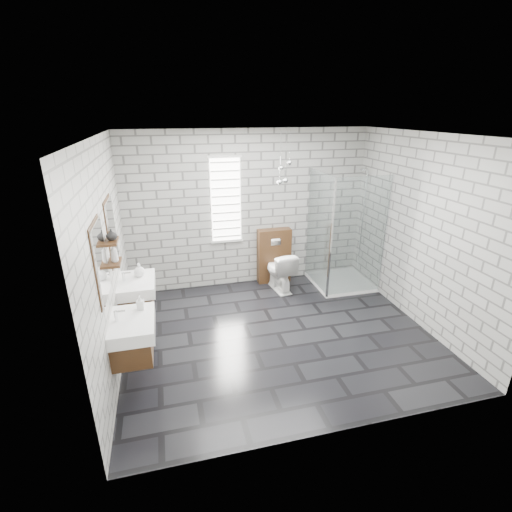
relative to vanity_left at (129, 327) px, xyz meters
name	(u,v)px	position (x,y,z in m)	size (l,w,h in m)	color
floor	(278,334)	(1.91, 0.58, -0.77)	(4.20, 3.60, 0.02)	black
ceiling	(283,134)	(1.91, 0.58, 1.95)	(4.20, 3.60, 0.02)	white
wall_back	(249,210)	(1.91, 2.39, 0.59)	(4.20, 0.02, 2.70)	#A3A39E
wall_front	(345,314)	(1.91, -1.23, 0.59)	(4.20, 0.02, 2.70)	#A3A39E
wall_left	(107,259)	(-0.20, 0.58, 0.59)	(0.02, 3.60, 2.70)	#A3A39E
wall_right	(422,232)	(4.02, 0.58, 0.59)	(0.02, 3.60, 2.70)	#A3A39E
vanity_left	(129,327)	(0.00, 0.00, 0.00)	(0.47, 0.70, 1.57)	#492D16
vanity_right	(134,286)	(0.00, 1.03, 0.00)	(0.47, 0.70, 1.57)	#492D16
shelf_lower	(115,263)	(-0.12, 0.53, 0.56)	(0.14, 0.30, 0.03)	#492D16
shelf_upper	(111,241)	(-0.12, 0.53, 0.82)	(0.14, 0.30, 0.03)	#492D16
window	(226,200)	(1.51, 2.36, 0.79)	(0.56, 0.05, 1.48)	white
cistern_panel	(274,256)	(2.35, 2.28, -0.26)	(0.60, 0.20, 1.00)	#492D16
flush_plate	(276,242)	(2.35, 2.17, 0.04)	(0.18, 0.01, 0.12)	silver
shower_enclosure	(340,260)	(3.41, 1.76, -0.25)	(1.00, 1.00, 2.03)	white
pendant_cluster	(283,174)	(2.37, 1.95, 1.26)	(0.27, 0.21, 0.84)	silver
toilet	(280,271)	(2.35, 1.92, -0.40)	(0.40, 0.69, 0.71)	white
soap_bottle_a	(140,303)	(0.13, 0.20, 0.18)	(0.08, 0.08, 0.17)	#B2B2B2
soap_bottle_b	(139,270)	(0.09, 1.14, 0.19)	(0.15, 0.15, 0.19)	#B2B2B2
soap_bottle_c	(114,253)	(-0.11, 0.52, 0.68)	(0.08, 0.08, 0.21)	#B2B2B2
vase	(111,235)	(-0.11, 0.53, 0.90)	(0.12, 0.12, 0.13)	#B2B2B2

